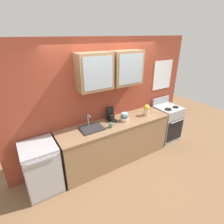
{
  "coord_description": "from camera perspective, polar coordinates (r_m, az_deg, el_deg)",
  "views": [
    {
      "loc": [
        -1.81,
        -2.75,
        2.67
      ],
      "look_at": [
        -0.09,
        0.0,
        1.21
      ],
      "focal_mm": 28.13,
      "sensor_mm": 36.0,
      "label": 1
    }
  ],
  "objects": [
    {
      "name": "counter",
      "position": [
        3.96,
        1.12,
        -9.48
      ],
      "size": [
        2.51,
        0.67,
        0.94
      ],
      "color": "#93704C",
      "rests_on": "ground_plane"
    },
    {
      "name": "vase",
      "position": [
        4.09,
        11.13,
        0.79
      ],
      "size": [
        0.14,
        0.14,
        0.26
      ],
      "color": "beige",
      "rests_on": "counter"
    },
    {
      "name": "ground_plane",
      "position": [
        4.24,
        1.07,
        -14.75
      ],
      "size": [
        10.0,
        10.0,
        0.0
      ],
      "primitive_type": "plane",
      "color": "brown"
    },
    {
      "name": "sink_faucet",
      "position": [
        3.51,
        -6.65,
        -5.18
      ],
      "size": [
        0.44,
        0.36,
        0.26
      ],
      "color": "#2D2D30",
      "rests_on": "counter"
    },
    {
      "name": "stove_range",
      "position": [
        4.92,
        17.22,
        -3.41
      ],
      "size": [
        0.6,
        0.65,
        1.12
      ],
      "color": "#ADAFB5",
      "rests_on": "ground_plane"
    },
    {
      "name": "back_wall_unit",
      "position": [
        3.79,
        -1.51,
        5.6
      ],
      "size": [
        4.36,
        0.43,
        2.62
      ],
      "color": "#993D28",
      "rests_on": "ground_plane"
    },
    {
      "name": "bowl_stack",
      "position": [
        3.78,
        4.09,
        -1.73
      ],
      "size": [
        0.19,
        0.19,
        0.18
      ],
      "color": "#E0AD7F",
      "rests_on": "counter"
    },
    {
      "name": "coffee_maker",
      "position": [
        3.78,
        -0.36,
        -1.19
      ],
      "size": [
        0.17,
        0.2,
        0.29
      ],
      "color": "black",
      "rests_on": "counter"
    },
    {
      "name": "dishwasher",
      "position": [
        3.53,
        -21.9,
        -16.46
      ],
      "size": [
        0.59,
        0.65,
        0.94
      ],
      "color": "#ADAFB5",
      "rests_on": "ground_plane"
    },
    {
      "name": "cup_near_sink",
      "position": [
        3.53,
        -0.34,
        -4.31
      ],
      "size": [
        0.11,
        0.07,
        0.09
      ],
      "color": "#4C7F59",
      "rests_on": "counter"
    }
  ]
}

